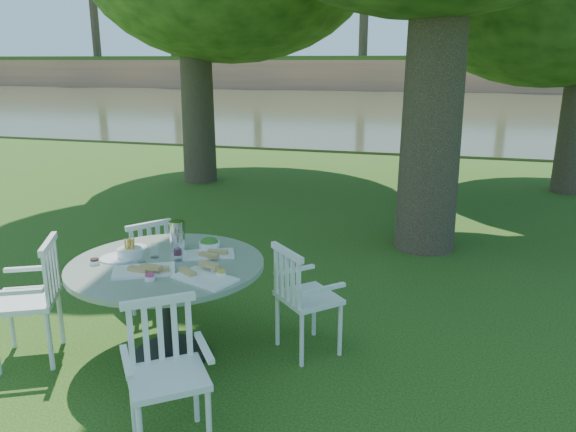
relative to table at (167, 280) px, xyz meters
The scene contains 8 objects.
ground 1.29m from the table, 58.05° to the left, with size 140.00×140.00×0.00m, color #18390B.
table is the anchor object (origin of this frame).
chair_ne 0.98m from the table, 19.10° to the left, with size 0.59×0.59×0.86m.
chair_nw 0.98m from the table, 128.92° to the left, with size 0.56×0.57×0.83m.
chair_sw 0.96m from the table, 163.54° to the right, with size 0.60×0.61×0.92m.
chair_se 0.97m from the table, 63.86° to the right, with size 0.59×0.59×0.86m.
tableware 0.20m from the table, 100.30° to the left, with size 1.16×0.89×0.24m.
river 23.98m from the table, 88.57° to the left, with size 100.00×28.00×0.12m, color #363A22.
Camera 1 is at (1.31, -4.43, 2.19)m, focal length 35.00 mm.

